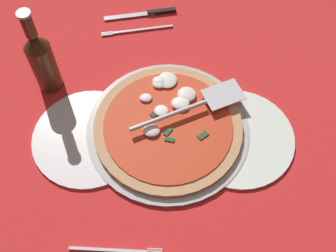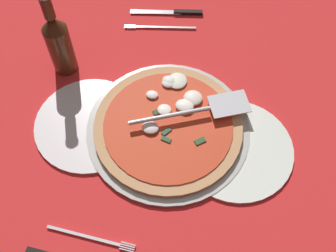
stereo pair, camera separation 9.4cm
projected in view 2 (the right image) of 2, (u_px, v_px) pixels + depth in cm
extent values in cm
cube|color=red|center=(167.00, 127.00, 97.33)|extent=(110.80, 110.80, 0.80)
cube|color=white|center=(3.00, 16.00, 114.99)|extent=(6.92, 6.92, 0.10)
cube|color=white|center=(16.00, 39.00, 110.74)|extent=(6.92, 6.92, 0.10)
cube|color=white|center=(36.00, 3.00, 117.66)|extent=(6.92, 6.92, 0.10)
cube|color=silver|center=(8.00, 107.00, 99.56)|extent=(6.92, 6.92, 0.10)
cube|color=silver|center=(31.00, 63.00, 106.48)|extent=(6.92, 6.92, 0.10)
cube|color=white|center=(50.00, 24.00, 113.41)|extent=(6.92, 6.92, 0.10)
cube|color=silver|center=(24.00, 138.00, 95.30)|extent=(6.92, 6.92, 0.10)
cube|color=silver|center=(46.00, 90.00, 102.23)|extent=(6.92, 6.92, 0.10)
cube|color=white|center=(66.00, 48.00, 109.16)|extent=(6.92, 6.92, 0.10)
cube|color=white|center=(83.00, 11.00, 116.08)|extent=(6.92, 6.92, 0.10)
cube|color=white|center=(15.00, 232.00, 84.12)|extent=(6.92, 6.92, 0.10)
cube|color=white|center=(41.00, 171.00, 91.05)|extent=(6.92, 6.92, 0.10)
cube|color=silver|center=(63.00, 118.00, 97.98)|extent=(6.92, 6.92, 0.10)
cube|color=white|center=(82.00, 73.00, 104.90)|extent=(6.92, 6.92, 0.10)
cube|color=silver|center=(99.00, 33.00, 111.83)|extent=(6.92, 6.92, 0.10)
cube|color=silver|center=(60.00, 207.00, 86.80)|extent=(6.92, 6.92, 0.10)
cube|color=white|center=(82.00, 150.00, 93.72)|extent=(6.92, 6.92, 0.10)
cube|color=white|center=(100.00, 100.00, 100.65)|extent=(6.92, 6.92, 0.10)
cube|color=silver|center=(117.00, 57.00, 107.58)|extent=(6.92, 6.92, 0.10)
cube|color=white|center=(131.00, 19.00, 114.51)|extent=(6.92, 6.92, 0.10)
cube|color=white|center=(81.00, 247.00, 82.55)|extent=(6.92, 6.92, 0.10)
cube|color=white|center=(102.00, 184.00, 89.47)|extent=(6.92, 6.92, 0.10)
cube|color=silver|center=(120.00, 130.00, 96.40)|extent=(6.92, 6.92, 0.10)
cube|color=silver|center=(136.00, 83.00, 103.33)|extent=(6.92, 6.92, 0.10)
cube|color=white|center=(149.00, 42.00, 110.25)|extent=(6.92, 6.92, 0.10)
cube|color=silver|center=(161.00, 5.00, 117.18)|extent=(6.92, 6.92, 0.10)
cube|color=silver|center=(124.00, 222.00, 85.22)|extent=(6.92, 6.92, 0.10)
cube|color=white|center=(141.00, 162.00, 92.15)|extent=(6.92, 6.92, 0.10)
cube|color=white|center=(156.00, 111.00, 99.07)|extent=(6.92, 6.92, 0.10)
cube|color=white|center=(169.00, 66.00, 106.00)|extent=(6.92, 6.92, 0.10)
cube|color=silver|center=(180.00, 27.00, 112.93)|extent=(6.92, 6.92, 0.10)
cube|color=white|center=(165.00, 198.00, 87.89)|extent=(6.92, 6.92, 0.10)
cube|color=white|center=(178.00, 141.00, 94.82)|extent=(6.92, 6.92, 0.10)
cube|color=silver|center=(190.00, 93.00, 101.75)|extent=(6.92, 6.92, 0.10)
cube|color=white|center=(201.00, 50.00, 108.68)|extent=(6.92, 6.92, 0.10)
cube|color=silver|center=(210.00, 13.00, 115.60)|extent=(6.92, 6.92, 0.10)
cube|color=silver|center=(191.00, 237.00, 83.64)|extent=(6.92, 6.92, 0.10)
cube|color=white|center=(203.00, 175.00, 90.57)|extent=(6.92, 6.92, 0.10)
cube|color=white|center=(214.00, 122.00, 97.50)|extent=(6.92, 6.92, 0.10)
cube|color=white|center=(223.00, 76.00, 104.42)|extent=(6.92, 6.92, 0.10)
cube|color=silver|center=(231.00, 35.00, 111.35)|extent=(6.92, 6.92, 0.10)
cube|color=silver|center=(238.00, 0.00, 118.28)|extent=(6.92, 6.92, 0.10)
cube|color=white|center=(230.00, 212.00, 86.32)|extent=(6.92, 6.92, 0.10)
cube|color=white|center=(239.00, 153.00, 93.24)|extent=(6.92, 6.92, 0.10)
cube|color=white|center=(247.00, 103.00, 100.17)|extent=(6.92, 6.92, 0.10)
cube|color=silver|center=(254.00, 60.00, 107.10)|extent=(6.92, 6.92, 0.10)
cube|color=white|center=(260.00, 21.00, 114.03)|extent=(6.92, 6.92, 0.10)
cube|color=white|center=(260.00, 252.00, 82.06)|extent=(6.92, 6.92, 0.10)
cube|color=white|center=(267.00, 188.00, 88.99)|extent=(6.92, 6.92, 0.10)
cube|color=silver|center=(273.00, 133.00, 95.92)|extent=(6.92, 6.92, 0.10)
cube|color=silver|center=(279.00, 86.00, 102.85)|extent=(6.92, 6.92, 0.10)
cube|color=silver|center=(283.00, 44.00, 109.77)|extent=(6.92, 6.92, 0.10)
cube|color=white|center=(287.00, 8.00, 116.70)|extent=(6.92, 6.92, 0.10)
cube|color=silver|center=(298.00, 226.00, 84.74)|extent=(6.92, 6.92, 0.10)
cube|color=white|center=(302.00, 166.00, 91.67)|extent=(6.92, 6.92, 0.10)
cube|color=silver|center=(305.00, 114.00, 98.59)|extent=(6.92, 6.92, 0.10)
cube|color=white|center=(309.00, 69.00, 105.52)|extent=(6.92, 6.92, 0.10)
cube|color=silver|center=(311.00, 30.00, 112.45)|extent=(6.92, 6.92, 0.10)
cube|color=silver|center=(333.00, 202.00, 87.41)|extent=(6.92, 6.92, 0.10)
cube|color=silver|center=(335.00, 145.00, 94.34)|extent=(6.92, 6.92, 0.10)
cube|color=silver|center=(336.00, 96.00, 101.27)|extent=(6.92, 6.92, 0.10)
cylinder|color=#B8BAB6|center=(168.00, 130.00, 95.68)|extent=(37.29, 37.29, 1.18)
cylinder|color=white|center=(90.00, 124.00, 96.50)|extent=(25.40, 25.40, 1.00)
cylinder|color=white|center=(236.00, 149.00, 93.16)|extent=(25.66, 25.66, 1.00)
cylinder|color=tan|center=(168.00, 127.00, 94.65)|extent=(33.79, 33.79, 1.22)
cylinder|color=red|center=(168.00, 125.00, 94.00)|extent=(29.30, 29.30, 0.30)
ellipsoid|color=silver|center=(176.00, 80.00, 99.73)|extent=(4.70, 4.89, 0.84)
ellipsoid|color=silver|center=(193.00, 98.00, 96.82)|extent=(4.45, 4.34, 1.33)
ellipsoid|color=white|center=(164.00, 110.00, 95.45)|extent=(3.21, 3.08, 0.84)
ellipsoid|color=white|center=(150.00, 128.00, 92.83)|extent=(3.82, 3.33, 1.13)
ellipsoid|color=white|center=(185.00, 106.00, 95.68)|extent=(4.29, 3.59, 1.40)
ellipsoid|color=white|center=(152.00, 95.00, 97.59)|extent=(2.90, 2.37, 0.85)
ellipsoid|color=white|center=(168.00, 83.00, 99.31)|extent=(3.22, 2.80, 0.91)
ellipsoid|color=white|center=(169.00, 80.00, 99.61)|extent=(3.35, 2.83, 1.04)
cube|color=#204925|center=(166.00, 140.00, 91.75)|extent=(2.35, 1.41, 0.30)
cube|color=#203717|center=(160.00, 111.00, 95.62)|extent=(3.27, 3.12, 0.30)
cube|color=#20472D|center=(166.00, 132.00, 92.80)|extent=(2.17, 2.44, 0.30)
cube|color=#274B23|center=(200.00, 141.00, 91.57)|extent=(2.69, 2.54, 0.30)
cube|color=silver|center=(229.00, 104.00, 94.91)|extent=(10.72, 9.45, 0.30)
cylinder|color=silver|center=(170.00, 114.00, 93.08)|extent=(17.28, 8.88, 1.00)
cube|color=white|center=(79.00, 249.00, 82.01)|extent=(16.52, 12.25, 0.60)
cube|color=silver|center=(83.00, 236.00, 82.98)|extent=(15.37, 0.96, 0.25)
cube|color=silver|center=(126.00, 250.00, 81.50)|extent=(3.00, 0.29, 0.25)
cube|color=silver|center=(127.00, 248.00, 81.71)|extent=(3.00, 0.29, 0.25)
cube|color=silver|center=(128.00, 246.00, 81.93)|extent=(3.00, 0.29, 0.25)
cube|color=silver|center=(128.00, 244.00, 82.15)|extent=(3.00, 0.29, 0.25)
cube|color=silver|center=(166.00, 21.00, 113.62)|extent=(18.88, 15.43, 0.60)
cube|color=silver|center=(166.00, 27.00, 111.82)|extent=(15.95, 3.71, 0.25)
cube|color=silver|center=(130.00, 25.00, 112.19)|extent=(2.99, 0.80, 0.25)
cube|color=silver|center=(130.00, 27.00, 111.96)|extent=(2.99, 0.80, 0.25)
cube|color=silver|center=(130.00, 28.00, 111.74)|extent=(2.99, 0.80, 0.25)
cube|color=black|center=(188.00, 12.00, 114.36)|extent=(8.00, 2.71, 0.80)
cube|color=silver|center=(156.00, 12.00, 114.73)|extent=(13.87, 4.06, 0.25)
cylinder|color=#512D18|center=(61.00, 50.00, 99.73)|extent=(5.86, 5.86, 13.80)
cone|color=#512D18|center=(52.00, 23.00, 92.25)|extent=(5.86, 5.86, 3.63)
cylinder|color=#512D18|center=(47.00, 7.00, 88.19)|extent=(2.55, 2.55, 5.82)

